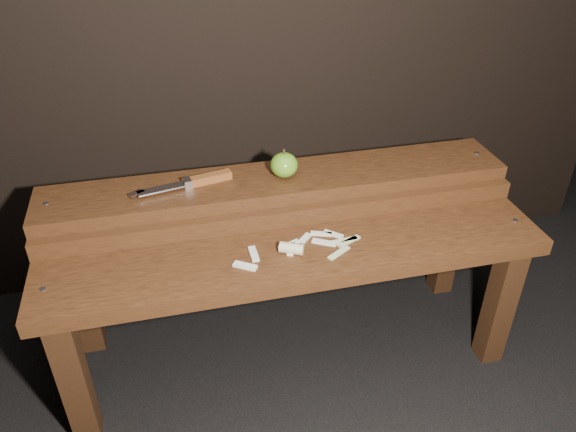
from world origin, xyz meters
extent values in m
plane|color=black|center=(0.00, 0.00, 0.00)|extent=(60.00, 60.00, 0.00)
cube|color=black|center=(-0.54, -0.10, 0.19)|extent=(0.06, 0.06, 0.38)
cube|color=black|center=(0.54, -0.10, 0.19)|extent=(0.06, 0.06, 0.38)
cube|color=#3E200F|center=(0.00, -0.05, 0.40)|extent=(1.20, 0.20, 0.04)
cylinder|color=slate|center=(-0.56, -0.05, 0.42)|extent=(0.01, 0.01, 0.00)
cylinder|color=slate|center=(0.56, -0.05, 0.42)|extent=(0.01, 0.01, 0.00)
cube|color=black|center=(-0.54, 0.20, 0.23)|extent=(0.06, 0.06, 0.46)
cube|color=black|center=(0.54, 0.20, 0.23)|extent=(0.06, 0.06, 0.46)
cube|color=#3E200F|center=(0.00, 0.07, 0.44)|extent=(1.20, 0.02, 0.05)
cube|color=#3E200F|center=(0.00, 0.17, 0.48)|extent=(1.20, 0.18, 0.04)
cylinder|color=slate|center=(-0.56, 0.17, 0.50)|extent=(0.01, 0.01, 0.00)
cylinder|color=slate|center=(0.56, 0.17, 0.50)|extent=(0.01, 0.01, 0.00)
ellipsoid|color=#5E931E|center=(0.02, 0.17, 0.53)|extent=(0.07, 0.07, 0.06)
cylinder|color=#382314|center=(0.02, 0.17, 0.57)|extent=(0.01, 0.01, 0.01)
cube|color=brown|center=(-0.17, 0.18, 0.51)|extent=(0.11, 0.05, 0.02)
cube|color=silver|center=(-0.23, 0.17, 0.51)|extent=(0.02, 0.03, 0.02)
cube|color=silver|center=(-0.29, 0.16, 0.51)|extent=(0.12, 0.05, 0.00)
cube|color=silver|center=(-0.35, 0.15, 0.51)|extent=(0.04, 0.03, 0.00)
cube|color=beige|center=(-0.10, -0.04, 0.42)|extent=(0.02, 0.05, 0.01)
cube|color=beige|center=(-0.02, -0.02, 0.42)|extent=(0.06, 0.03, 0.01)
cube|color=beige|center=(0.07, -0.03, 0.42)|extent=(0.06, 0.04, 0.01)
cube|color=beige|center=(0.10, 0.00, 0.42)|extent=(0.05, 0.04, 0.01)
cube|color=beige|center=(-0.02, -0.04, 0.42)|extent=(0.03, 0.04, 0.01)
cube|color=beige|center=(0.03, 0.00, 0.42)|extent=(0.04, 0.04, 0.01)
cube|color=beige|center=(0.07, 0.01, 0.42)|extent=(0.05, 0.03, 0.01)
cube|color=beige|center=(-0.01, -0.02, 0.42)|extent=(0.04, 0.02, 0.01)
cube|color=beige|center=(-0.13, -0.07, 0.42)|extent=(0.06, 0.04, 0.01)
cylinder|color=#C9BB8C|center=(-0.02, -0.05, 0.43)|extent=(0.06, 0.05, 0.03)
cube|color=#BCC988|center=(0.09, -0.08, 0.42)|extent=(0.06, 0.05, 0.00)
cube|color=#BCC988|center=(0.12, -0.03, 0.42)|extent=(0.07, 0.02, 0.00)
cube|color=#BCC988|center=(0.12, -0.04, 0.42)|extent=(0.07, 0.04, 0.00)
camera|label=1|loc=(-0.27, -1.05, 1.20)|focal=35.00mm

